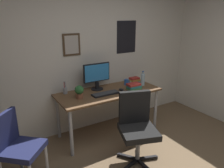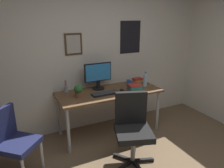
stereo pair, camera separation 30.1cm
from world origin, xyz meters
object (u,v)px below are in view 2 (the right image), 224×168
potted_plant (78,90)px  book_stack_left (135,87)px  water_bottle (145,80)px  coffee_mug_near (129,83)px  office_chair (132,125)px  side_chair (13,139)px  pen_cup (66,89)px  book_stack_right (138,81)px  computer_mouse (122,90)px  keyboard (105,93)px  monitor (98,75)px

potted_plant → book_stack_left: size_ratio=0.88×
water_bottle → coffee_mug_near: size_ratio=2.31×
coffee_mug_near → office_chair: bearing=-117.1°
side_chair → water_bottle: (2.14, 0.38, 0.34)m
coffee_mug_near → book_stack_left: book_stack_left is taller
office_chair → pen_cup: (-0.59, 1.06, 0.27)m
potted_plant → book_stack_left: potted_plant is taller
side_chair → potted_plant: 1.08m
pen_cup → coffee_mug_near: bearing=-7.5°
book_stack_left → book_stack_right: (0.28, 0.35, -0.02)m
pen_cup → book_stack_right: bearing=-3.9°
pen_cup → book_stack_left: bearing=-23.6°
computer_mouse → book_stack_right: (0.46, 0.26, 0.02)m
water_bottle → pen_cup: bearing=167.1°
water_bottle → potted_plant: water_bottle is taller
side_chair → book_stack_left: bearing=7.4°
keyboard → book_stack_right: size_ratio=2.42×
keyboard → water_bottle: bearing=4.6°
monitor → coffee_mug_near: monitor is taller
pen_cup → book_stack_left: pen_cup is taller
monitor → book_stack_left: bearing=-36.8°
office_chair → potted_plant: (-0.48, 0.77, 0.32)m
keyboard → potted_plant: 0.42m
water_bottle → book_stack_right: size_ratio=1.42×
side_chair → book_stack_left: 1.88m
coffee_mug_near → monitor: bearing=173.4°
keyboard → coffee_mug_near: coffee_mug_near is taller
office_chair → water_bottle: water_bottle is taller
potted_plant → book_stack_left: (0.89, -0.14, -0.04)m
monitor → computer_mouse: monitor is taller
coffee_mug_near → book_stack_left: bearing=-101.5°
keyboard → pen_cup: pen_cup is taller
side_chair → computer_mouse: 1.71m
coffee_mug_near → water_bottle: bearing=-34.0°
office_chair → side_chair: 1.48m
office_chair → book_stack_right: (0.69, 0.97, 0.25)m
coffee_mug_near → book_stack_right: size_ratio=0.62×
coffee_mug_near → potted_plant: bearing=-170.7°
coffee_mug_near → potted_plant: 0.97m
keyboard → potted_plant: size_ratio=2.21×
coffee_mug_near → book_stack_right: 0.22m
water_bottle → book_stack_left: size_ratio=1.13×
book_stack_left → potted_plant: bearing=170.9°
potted_plant → book_stack_right: potted_plant is taller
book_stack_left → side_chair: bearing=-172.6°
pen_cup → computer_mouse: bearing=-23.1°
potted_plant → pen_cup: 0.32m
side_chair → monitor: (1.36, 0.60, 0.48)m
side_chair → monitor: size_ratio=1.90×
keyboard → water_bottle: water_bottle is taller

